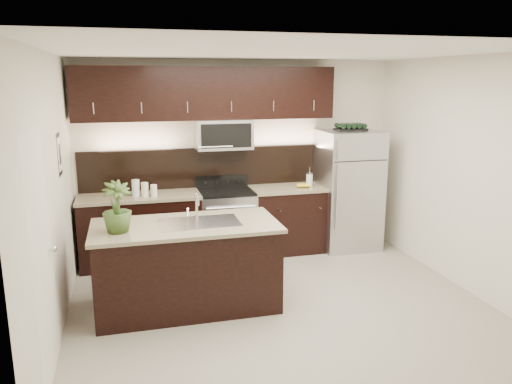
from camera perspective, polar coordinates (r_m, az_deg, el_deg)
ground at (r=5.68m, az=2.62°, el=-12.64°), size 4.50×4.50×0.00m
room_walls at (r=5.11m, az=1.75°, el=4.46°), size 4.52×4.02×2.71m
counter_run at (r=6.95m, az=-5.08°, el=-3.69°), size 3.51×0.65×0.94m
upper_fixtures at (r=6.82m, az=-5.35°, el=10.25°), size 3.49×0.40×1.66m
island at (r=5.48m, az=-7.90°, el=-8.32°), size 1.96×0.96×0.94m
sink_faucet at (r=5.36m, az=-6.48°, el=-3.32°), size 0.84×0.50×0.28m
refrigerator at (r=7.38m, az=10.46°, el=0.26°), size 0.83×0.75×1.72m
wine_rack at (r=7.25m, az=10.75°, el=7.29°), size 0.43×0.26×0.10m
plant at (r=5.13m, az=-15.62°, el=-1.67°), size 0.36×0.36×0.51m
canisters at (r=6.65m, az=-12.83°, el=0.33°), size 0.32×0.17×0.22m
french_press at (r=7.13m, az=6.12°, el=1.44°), size 0.09×0.09×0.27m
bananas at (r=7.06m, az=4.95°, el=0.77°), size 0.23×0.19×0.06m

